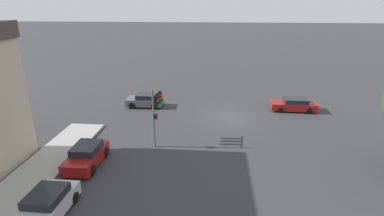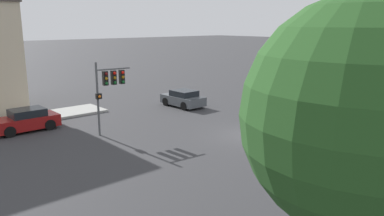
# 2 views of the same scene
# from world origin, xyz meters

# --- Properties ---
(ground_plane) EXTENTS (300.00, 300.00, 0.00)m
(ground_plane) POSITION_xyz_m (0.00, 0.00, 0.00)
(ground_plane) COLOR #333335
(street_tree) EXTENTS (5.33, 5.33, 7.71)m
(street_tree) POSITION_xyz_m (-11.47, 10.02, 5.02)
(street_tree) COLOR #4C3823
(street_tree) RESTS_ON ground_plane
(traffic_signal) EXTENTS (0.57, 2.46, 4.69)m
(traffic_signal) POSITION_xyz_m (6.20, 6.32, 3.33)
(traffic_signal) COLOR #515456
(traffic_signal) RESTS_ON ground_plane
(crossing_car_0) EXTENTS (4.70, 2.10, 1.34)m
(crossing_car_0) POSITION_xyz_m (-6.61, -2.42, 0.65)
(crossing_car_0) COLOR maroon
(crossing_car_0) RESTS_ON ground_plane
(crossing_car_1) EXTENTS (3.93, 2.11, 1.43)m
(crossing_car_1) POSITION_xyz_m (9.32, -2.39, 0.69)
(crossing_car_1) COLOR #4C5156
(crossing_car_1) RESTS_ON ground_plane
(parked_car_0) EXTENTS (2.03, 4.12, 1.48)m
(parked_car_0) POSITION_xyz_m (10.51, 10.30, 0.71)
(parked_car_0) COLOR maroon
(parked_car_0) RESTS_ON ground_plane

